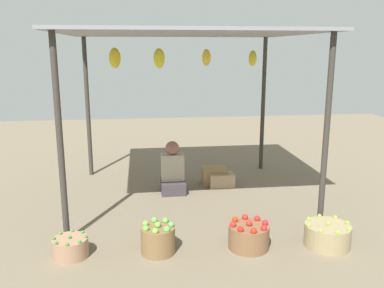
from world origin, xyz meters
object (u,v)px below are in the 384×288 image
(vendor_person, at_px, (173,172))
(basket_green_chilies, at_px, (71,247))
(wooden_crate_stacked_rear, at_px, (214,176))
(basket_red_tomatoes, at_px, (249,236))
(wooden_crate_near_vendor, at_px, (221,180))
(basket_limes, at_px, (327,235))
(basket_green_apples, at_px, (158,239))

(vendor_person, relative_size, basket_green_chilies, 2.11)
(vendor_person, relative_size, wooden_crate_stacked_rear, 2.01)
(vendor_person, distance_m, basket_red_tomatoes, 2.05)
(wooden_crate_near_vendor, relative_size, wooden_crate_stacked_rear, 1.01)
(vendor_person, height_order, basket_green_chilies, vendor_person)
(basket_green_chilies, height_order, basket_limes, basket_limes)
(wooden_crate_near_vendor, bearing_deg, basket_red_tomatoes, -93.03)
(basket_limes, bearing_deg, basket_red_tomatoes, 175.82)
(basket_limes, distance_m, wooden_crate_near_vendor, 2.27)
(basket_green_chilies, relative_size, basket_limes, 0.74)
(vendor_person, distance_m, basket_limes, 2.53)
(vendor_person, bearing_deg, basket_green_chilies, -123.13)
(basket_green_chilies, distance_m, basket_green_apples, 0.92)
(basket_green_chilies, distance_m, wooden_crate_near_vendor, 2.86)
(vendor_person, relative_size, basket_red_tomatoes, 1.76)
(basket_green_chilies, xyz_separation_m, basket_red_tomatoes, (1.90, -0.05, 0.03))
(basket_green_apples, xyz_separation_m, basket_limes, (1.86, -0.08, -0.03))
(basket_green_apples, bearing_deg, wooden_crate_stacked_rear, 65.31)
(basket_green_chilies, height_order, wooden_crate_near_vendor, basket_green_chilies)
(wooden_crate_stacked_rear, bearing_deg, basket_green_chilies, -131.71)
(basket_green_apples, bearing_deg, basket_red_tomatoes, -0.92)
(basket_green_apples, height_order, wooden_crate_stacked_rear, basket_green_apples)
(basket_green_chilies, xyz_separation_m, basket_limes, (2.78, -0.11, 0.02))
(basket_green_apples, xyz_separation_m, basket_red_tomatoes, (0.99, -0.02, -0.02))
(vendor_person, distance_m, wooden_crate_stacked_rear, 0.76)
(basket_limes, bearing_deg, vendor_person, 127.88)
(basket_green_apples, relative_size, basket_limes, 0.73)
(basket_red_tomatoes, relative_size, wooden_crate_near_vendor, 1.13)
(vendor_person, distance_m, basket_green_apples, 1.94)
(vendor_person, xyz_separation_m, basket_limes, (1.55, -1.99, -0.17))
(basket_red_tomatoes, height_order, wooden_crate_stacked_rear, basket_red_tomatoes)
(basket_limes, xyz_separation_m, wooden_crate_near_vendor, (-0.77, 2.14, -0.02))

